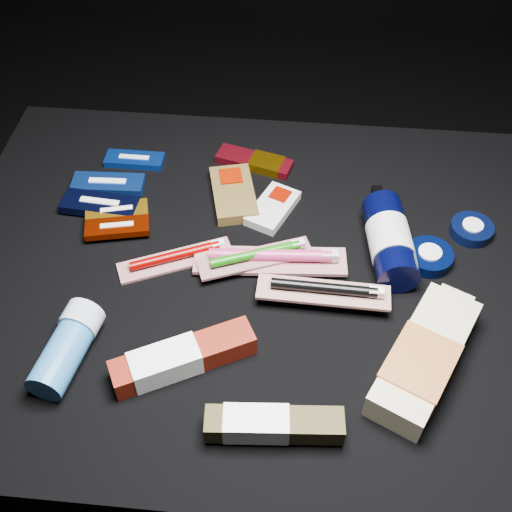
# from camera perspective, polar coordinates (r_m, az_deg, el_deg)

# --- Properties ---
(ground) EXTENTS (3.00, 3.00, 0.00)m
(ground) POSITION_cam_1_polar(r_m,az_deg,el_deg) (1.35, -0.69, -12.12)
(ground) COLOR black
(ground) RESTS_ON ground
(cloth_table) EXTENTS (0.98, 0.78, 0.40)m
(cloth_table) POSITION_cam_1_polar(r_m,az_deg,el_deg) (1.18, -0.78, -7.38)
(cloth_table) COLOR black
(cloth_table) RESTS_ON ground
(luna_bar_0) EXTENTS (0.11, 0.04, 0.01)m
(luna_bar_0) POSITION_cam_1_polar(r_m,az_deg,el_deg) (1.22, -10.74, 8.41)
(luna_bar_0) COLOR #0D36A8
(luna_bar_0) RESTS_ON cloth_table
(luna_bar_1) EXTENTS (0.13, 0.05, 0.02)m
(luna_bar_1) POSITION_cam_1_polar(r_m,az_deg,el_deg) (1.18, -13.01, 6.26)
(luna_bar_1) COLOR #123997
(luna_bar_1) RESTS_ON cloth_table
(luna_bar_2) EXTENTS (0.14, 0.06, 0.02)m
(luna_bar_2) POSITION_cam_1_polar(r_m,az_deg,el_deg) (1.14, -13.67, 4.45)
(luna_bar_2) COLOR black
(luna_bar_2) RESTS_ON cloth_table
(luna_bar_3) EXTENTS (0.11, 0.06, 0.01)m
(luna_bar_3) POSITION_cam_1_polar(r_m,az_deg,el_deg) (1.12, -12.25, 3.88)
(luna_bar_3) COLOR #BA7710
(luna_bar_3) RESTS_ON cloth_table
(luna_bar_4) EXTENTS (0.11, 0.06, 0.01)m
(luna_bar_4) POSITION_cam_1_polar(r_m,az_deg,el_deg) (1.08, -12.22, 2.49)
(luna_bar_4) COLOR maroon
(luna_bar_4) RESTS_ON cloth_table
(clif_bar_0) EXTENTS (0.10, 0.14, 0.02)m
(clif_bar_0) POSITION_cam_1_polar(r_m,az_deg,el_deg) (1.13, -2.05, 5.73)
(clif_bar_0) COLOR brown
(clif_bar_0) RESTS_ON cloth_table
(clif_bar_1) EXTENTS (0.09, 0.12, 0.02)m
(clif_bar_1) POSITION_cam_1_polar(r_m,az_deg,el_deg) (1.11, 1.60, 4.42)
(clif_bar_1) COLOR silver
(clif_bar_1) RESTS_ON cloth_table
(power_bar) EXTENTS (0.15, 0.08, 0.02)m
(power_bar) POSITION_cam_1_polar(r_m,az_deg,el_deg) (1.19, 0.21, 8.33)
(power_bar) COLOR maroon
(power_bar) RESTS_ON cloth_table
(lotion_bottle) EXTENTS (0.09, 0.21, 0.07)m
(lotion_bottle) POSITION_cam_1_polar(r_m,az_deg,el_deg) (1.04, 11.80, 1.39)
(lotion_bottle) COLOR black
(lotion_bottle) RESTS_ON cloth_table
(cream_tin_upper) EXTENTS (0.07, 0.07, 0.02)m
(cream_tin_upper) POSITION_cam_1_polar(r_m,az_deg,el_deg) (1.13, 18.61, 2.26)
(cream_tin_upper) COLOR black
(cream_tin_upper) RESTS_ON cloth_table
(cream_tin_lower) EXTENTS (0.08, 0.08, 0.02)m
(cream_tin_lower) POSITION_cam_1_polar(r_m,az_deg,el_deg) (1.06, 15.11, -0.06)
(cream_tin_lower) COLOR black
(cream_tin_lower) RESTS_ON cloth_table
(bodywash_bottle) EXTENTS (0.17, 0.24, 0.05)m
(bodywash_bottle) POSITION_cam_1_polar(r_m,az_deg,el_deg) (0.92, 14.65, -8.92)
(bodywash_bottle) COLOR beige
(bodywash_bottle) RESTS_ON cloth_table
(deodorant_stick) EXTENTS (0.08, 0.14, 0.06)m
(deodorant_stick) POSITION_cam_1_polar(r_m,az_deg,el_deg) (0.94, -16.44, -7.79)
(deodorant_stick) COLOR teal
(deodorant_stick) RESTS_ON cloth_table
(toothbrush_pack_0) EXTENTS (0.19, 0.12, 0.02)m
(toothbrush_pack_0) POSITION_cam_1_polar(r_m,az_deg,el_deg) (1.03, -7.03, -0.15)
(toothbrush_pack_0) COLOR #B1ADA7
(toothbrush_pack_0) RESTS_ON cloth_table
(toothbrush_pack_1) EXTENTS (0.25, 0.07, 0.03)m
(toothbrush_pack_1) POSITION_cam_1_polar(r_m,az_deg,el_deg) (1.01, 1.46, -0.21)
(toothbrush_pack_1) COLOR #BCB3B0
(toothbrush_pack_1) RESTS_ON cloth_table
(toothbrush_pack_2) EXTENTS (0.19, 0.11, 0.02)m
(toothbrush_pack_2) POSITION_cam_1_polar(r_m,az_deg,el_deg) (1.01, 0.08, -0.00)
(toothbrush_pack_2) COLOR #A39C98
(toothbrush_pack_2) RESTS_ON cloth_table
(toothbrush_pack_3) EXTENTS (0.20, 0.05, 0.02)m
(toothbrush_pack_3) POSITION_cam_1_polar(r_m,az_deg,el_deg) (0.96, 6.20, -3.06)
(toothbrush_pack_3) COLOR beige
(toothbrush_pack_3) RESTS_ON cloth_table
(toothpaste_carton_red) EXTENTS (0.20, 0.13, 0.04)m
(toothpaste_carton_red) POSITION_cam_1_polar(r_m,az_deg,el_deg) (0.91, -7.01, -9.10)
(toothpaste_carton_red) COLOR maroon
(toothpaste_carton_red) RESTS_ON cloth_table
(toothpaste_carton_green) EXTENTS (0.18, 0.05, 0.03)m
(toothpaste_carton_green) POSITION_cam_1_polar(r_m,az_deg,el_deg) (0.85, 1.06, -14.74)
(toothpaste_carton_green) COLOR #372D12
(toothpaste_carton_green) RESTS_ON cloth_table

